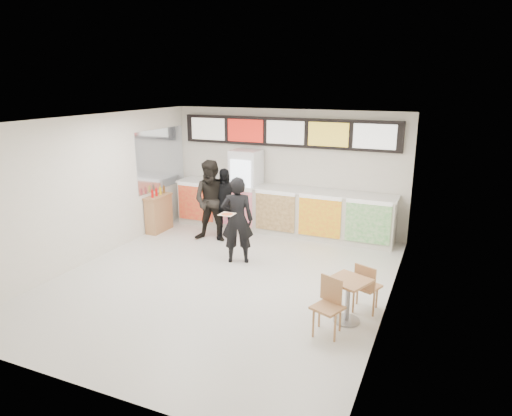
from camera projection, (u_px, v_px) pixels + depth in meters
The scene contains 15 objects.
floor at pixel (223, 280), 8.67m from camera, with size 7.00×7.00×0.00m, color beige.
ceiling at pixel (220, 120), 7.87m from camera, with size 7.00×7.00×0.00m, color white.
wall_back at pixel (287, 170), 11.36m from camera, with size 6.00×6.00×0.00m, color silver.
wall_left at pixel (93, 189), 9.42m from camera, with size 7.00×7.00×0.00m, color silver.
wall_right at pixel (392, 223), 7.12m from camera, with size 7.00×7.00×0.00m, color silver.
service_counter at pixel (280, 210), 11.25m from camera, with size 5.56×0.77×1.14m.
menu_board at pixel (286, 132), 11.03m from camera, with size 5.50×0.14×0.70m.
drinks_fridge at pixel (246, 190), 11.51m from camera, with size 0.70×0.67×2.00m.
mirror_panel at pixel (161, 159), 11.51m from camera, with size 0.01×2.00×1.50m, color #B2B7BF.
customer_main at pixel (237, 220), 9.31m from camera, with size 0.66×0.43×1.81m, color black.
customer_left at pixel (213, 201), 10.57m from camera, with size 0.93×0.72×1.91m, color black.
customer_mid at pixel (224, 204), 10.73m from camera, with size 1.00×0.42×1.71m, color black.
pizza_slice at pixel (227, 214), 8.84m from camera, with size 0.36×0.36×0.02m.
cafe_table at pixel (348, 293), 7.04m from camera, with size 0.90×1.49×0.85m.
condiment_ledge at pixel (159, 213), 11.38m from camera, with size 0.33×0.82×1.09m.
Camera 1 is at (3.75, -7.08, 3.64)m, focal length 32.00 mm.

